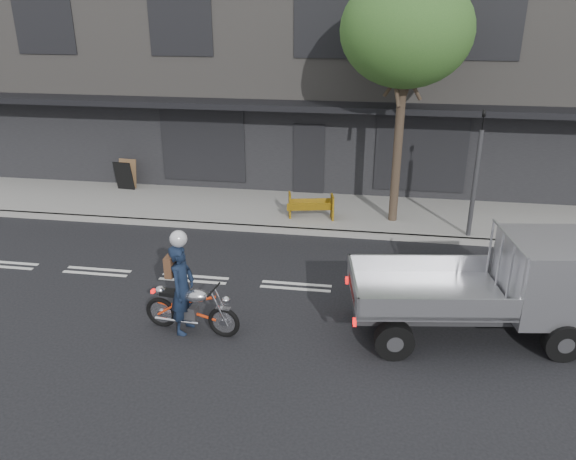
# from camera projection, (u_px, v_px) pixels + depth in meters

# --- Properties ---
(ground) EXTENTS (80.00, 80.00, 0.00)m
(ground) POSITION_uv_depth(u_px,v_px,m) (296.00, 286.00, 12.69)
(ground) COLOR black
(ground) RESTS_ON ground
(sidewalk) EXTENTS (32.00, 3.20, 0.15)m
(sidewalk) POSITION_uv_depth(u_px,v_px,m) (318.00, 212.00, 16.96)
(sidewalk) COLOR gray
(sidewalk) RESTS_ON ground
(kerb) EXTENTS (32.00, 0.20, 0.15)m
(kerb) POSITION_uv_depth(u_px,v_px,m) (312.00, 232.00, 15.50)
(kerb) COLOR gray
(kerb) RESTS_ON ground
(building_main) EXTENTS (26.00, 10.00, 8.00)m
(building_main) POSITION_uv_depth(u_px,v_px,m) (339.00, 57.00, 21.51)
(building_main) COLOR slate
(building_main) RESTS_ON ground
(street_tree) EXTENTS (3.40, 3.40, 6.74)m
(street_tree) POSITION_uv_depth(u_px,v_px,m) (407.00, 31.00, 14.22)
(street_tree) COLOR #382B21
(street_tree) RESTS_ON ground
(traffic_light_pole) EXTENTS (0.12, 0.12, 3.50)m
(traffic_light_pole) POSITION_uv_depth(u_px,v_px,m) (475.00, 182.00, 14.52)
(traffic_light_pole) COLOR #2D2D30
(traffic_light_pole) RESTS_ON ground
(motorcycle) EXTENTS (1.97, 0.57, 1.01)m
(motorcycle) POSITION_uv_depth(u_px,v_px,m) (191.00, 307.00, 10.80)
(motorcycle) COLOR black
(motorcycle) RESTS_ON ground
(rider) EXTENTS (0.51, 0.71, 1.80)m
(rider) POSITION_uv_depth(u_px,v_px,m) (182.00, 289.00, 10.68)
(rider) COLOR #121E34
(rider) RESTS_ON ground
(flatbed_ute) EXTENTS (4.68, 2.41, 2.07)m
(flatbed_ute) POSITION_uv_depth(u_px,v_px,m) (527.00, 280.00, 10.43)
(flatbed_ute) COLOR black
(flatbed_ute) RESTS_ON ground
(construction_barrier) EXTENTS (1.41, 0.79, 0.74)m
(construction_barrier) POSITION_uv_depth(u_px,v_px,m) (310.00, 208.00, 16.01)
(construction_barrier) COLOR #EAA40C
(construction_barrier) RESTS_ON sidewalk
(sandwich_board) EXTENTS (0.64, 0.46, 0.97)m
(sandwich_board) POSITION_uv_depth(u_px,v_px,m) (124.00, 176.00, 18.52)
(sandwich_board) COLOR black
(sandwich_board) RESTS_ON sidewalk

